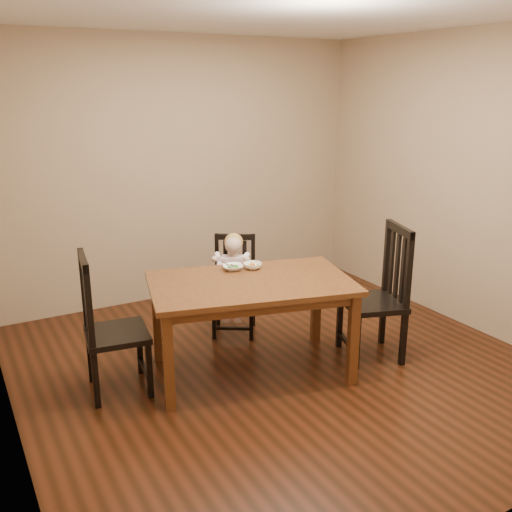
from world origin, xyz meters
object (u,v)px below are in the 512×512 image
chair_child (234,287)px  chair_right (379,295)px  chair_left (109,327)px  bowl_veg (253,266)px  bowl_peas (233,267)px  toddler (234,275)px  dining_table (251,292)px

chair_child → chair_right: size_ratio=0.80×
chair_left → bowl_veg: bearing=99.0°
bowl_veg → bowl_peas: bearing=162.3°
chair_left → chair_right: (2.12, -0.51, 0.03)m
toddler → bowl_peas: (-0.23, -0.43, 0.23)m
chair_right → bowl_veg: (-0.91, 0.52, 0.25)m
toddler → dining_table: bearing=105.0°
chair_child → chair_right: bearing=160.1°
chair_right → bowl_veg: chair_right is taller
chair_child → dining_table: bearing=104.2°
chair_child → toddler: bearing=90.0°
bowl_peas → bowl_veg: 0.16m
chair_child → bowl_veg: size_ratio=5.88×
chair_child → chair_right: chair_right is taller
chair_child → bowl_peas: size_ratio=5.49×
chair_right → toddler: chair_right is taller
dining_table → chair_left: size_ratio=1.60×
bowl_peas → chair_right: bearing=-28.3°
chair_child → chair_right: 1.33m
dining_table → chair_right: (1.06, -0.27, -0.14)m
chair_right → bowl_peas: (-1.06, 0.57, 0.25)m
chair_child → toddler: size_ratio=1.78×
dining_table → toddler: bearing=72.9°
chair_child → bowl_veg: bearing=111.9°
chair_child → bowl_veg: chair_child is taller
toddler → bowl_veg: (-0.07, -0.48, 0.23)m
chair_child → toddler: (-0.02, -0.04, 0.13)m
bowl_peas → chair_child: bearing=61.8°
chair_right → bowl_peas: bearing=80.1°
dining_table → toddler: (0.23, 0.74, -0.12)m
chair_left → bowl_veg: 1.24m
chair_child → bowl_peas: bearing=93.9°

